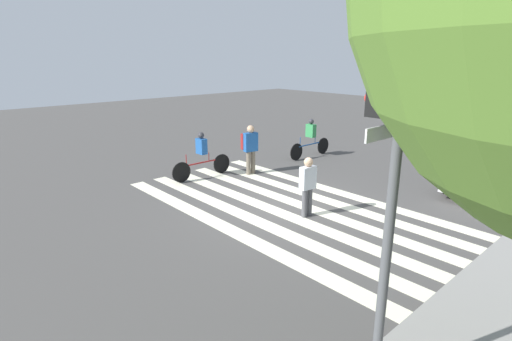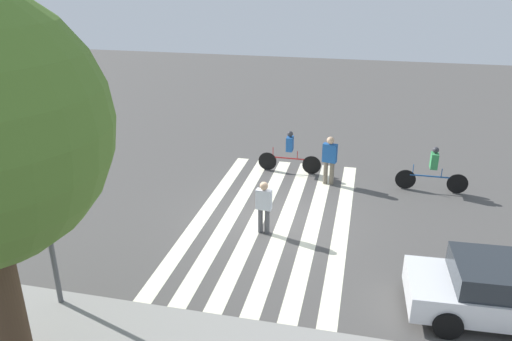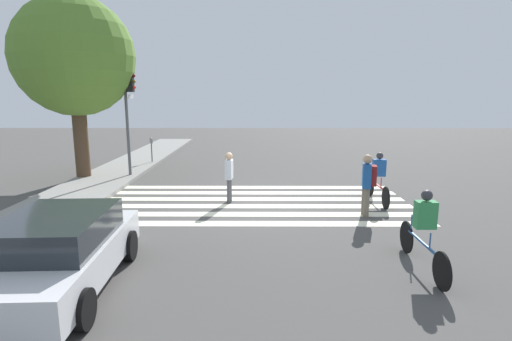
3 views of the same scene
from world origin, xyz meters
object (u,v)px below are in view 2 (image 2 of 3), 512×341
(pedestrian_child_with_backpack, at_px, (264,204))
(car_parked_dark_suv, at_px, (504,291))
(pedestrian_adult_blue_shirt, at_px, (329,156))
(cyclist_far_lane, at_px, (433,168))
(cyclist_mid_street, at_px, (290,151))
(traffic_light, at_px, (43,178))

(pedestrian_child_with_backpack, height_order, car_parked_dark_suv, pedestrian_child_with_backpack)
(pedestrian_child_with_backpack, xyz_separation_m, car_parked_dark_suv, (-6.05, 2.63, -0.21))
(car_parked_dark_suv, bearing_deg, pedestrian_child_with_backpack, -26.15)
(pedestrian_adult_blue_shirt, relative_size, cyclist_far_lane, 0.74)
(pedestrian_adult_blue_shirt, distance_m, cyclist_mid_street, 1.78)
(cyclist_mid_street, bearing_deg, pedestrian_adult_blue_shirt, 153.91)
(cyclist_far_lane, relative_size, car_parked_dark_suv, 0.58)
(pedestrian_child_with_backpack, xyz_separation_m, pedestrian_adult_blue_shirt, (-1.54, -4.11, 0.13))
(cyclist_far_lane, bearing_deg, cyclist_mid_street, -6.81)
(cyclist_far_lane, xyz_separation_m, car_parked_dark_suv, (-0.89, 6.90, -0.15))
(pedestrian_child_with_backpack, height_order, pedestrian_adult_blue_shirt, pedestrian_adult_blue_shirt)
(pedestrian_adult_blue_shirt, xyz_separation_m, cyclist_mid_street, (1.58, -0.79, -0.19))
(traffic_light, distance_m, pedestrian_child_with_backpack, 6.31)
(cyclist_mid_street, xyz_separation_m, cyclist_far_lane, (-5.19, 0.63, 0.00))
(cyclist_far_lane, bearing_deg, pedestrian_child_with_backpack, 39.76)
(car_parked_dark_suv, bearing_deg, cyclist_far_lane, -85.23)
(pedestrian_child_with_backpack, bearing_deg, pedestrian_adult_blue_shirt, 75.12)
(pedestrian_child_with_backpack, distance_m, cyclist_mid_street, 4.90)
(traffic_light, distance_m, pedestrian_adult_blue_shirt, 10.32)
(pedestrian_child_with_backpack, height_order, cyclist_far_lane, same)
(traffic_light, height_order, pedestrian_child_with_backpack, traffic_light)
(pedestrian_adult_blue_shirt, bearing_deg, pedestrian_child_with_backpack, 81.00)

